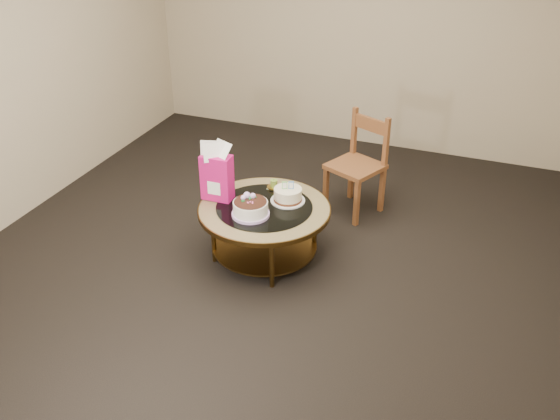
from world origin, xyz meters
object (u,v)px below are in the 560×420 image
at_px(decorated_cake, 250,209).
at_px(dining_chair, 358,164).
at_px(coffee_table, 264,216).
at_px(gift_bag, 217,171).
at_px(cream_cake, 288,195).

distance_m(decorated_cake, dining_chair, 1.27).
distance_m(coffee_table, dining_chair, 1.11).
bearing_deg(gift_bag, dining_chair, 48.39).
relative_size(coffee_table, gift_bag, 2.17).
xyz_separation_m(coffee_table, gift_bag, (-0.39, -0.01, 0.31)).
xyz_separation_m(coffee_table, decorated_cake, (-0.05, -0.16, 0.13)).
xyz_separation_m(cream_cake, dining_chair, (0.33, 0.86, -0.06)).
relative_size(gift_bag, dining_chair, 0.53).
distance_m(coffee_table, cream_cake, 0.24).
relative_size(coffee_table, dining_chair, 1.15).
xyz_separation_m(gift_bag, dining_chair, (0.86, 1.01, -0.24)).
bearing_deg(dining_chair, cream_cake, -87.17).
distance_m(cream_cake, gift_bag, 0.57).
bearing_deg(gift_bag, cream_cake, 14.82).
relative_size(coffee_table, decorated_cake, 3.60).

